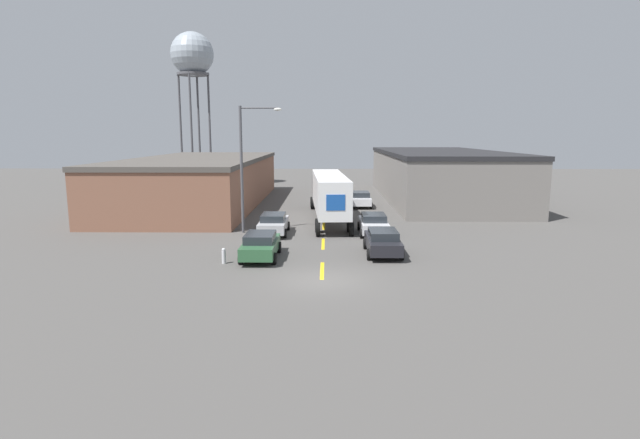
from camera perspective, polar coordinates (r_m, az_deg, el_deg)
The scene contains 13 objects.
ground_plane at distance 24.33m, azimuth 0.20°, elevation -6.98°, with size 160.00×160.00×0.00m, color #4C4947.
road_centerline at distance 32.28m, azimuth 0.36°, elevation -2.79°, with size 0.20×16.19×0.01m.
warehouse_left at distance 51.78m, azimuth -13.50°, elevation 4.31°, with size 11.92×29.85×4.72m.
warehouse_right at distance 55.95m, azimuth 13.40°, elevation 4.98°, with size 11.69×29.25×5.26m.
semi_truck at distance 41.15m, azimuth 0.97°, elevation 3.19°, with size 3.50×15.95×3.82m.
parked_car_right_near at distance 29.55m, azimuth 7.19°, elevation -2.49°, with size 2.06×4.50×1.47m.
parked_car_right_mid at distance 35.40m, azimuth 6.13°, elevation -0.45°, with size 2.06×4.50×1.47m.
parked_car_right_far at distance 48.93m, azimuth 4.66°, elevation 2.38°, with size 2.06×4.50×1.47m.
parked_car_left_far at distance 35.41m, azimuth -5.33°, elevation -0.43°, with size 2.06×4.50×1.47m.
parked_car_left_near at distance 28.59m, azimuth -6.81°, elevation -2.90°, with size 2.06×4.50×1.47m.
water_tower at distance 71.22m, azimuth -14.39°, elevation 17.61°, with size 5.62×5.62×20.28m.
street_lamp at distance 35.72m, azimuth -8.44°, elevation 6.70°, with size 3.00×0.32×8.94m.
fire_hydrant at distance 27.81m, azimuth -10.94°, elevation -4.10°, with size 0.22×0.22×0.87m.
Camera 1 is at (0.24, -23.30, 6.98)m, focal length 28.00 mm.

